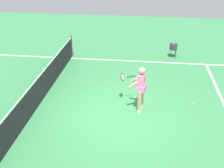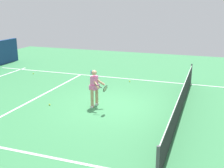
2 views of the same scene
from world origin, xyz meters
TOP-DOWN VIEW (x-y plane):
  - ground_plane at (0.00, 0.00)m, footprint 27.01×27.01m
  - sideline_right_marking at (4.52, 0.00)m, footprint 0.10×18.77m
  - court_net at (0.00, 2.88)m, footprint 9.71×0.08m
  - tennis_player at (0.28, -0.60)m, footprint 0.88×0.91m
  - tennis_ball_near at (0.83, -2.46)m, footprint 0.07×0.07m
  - ball_hopper at (5.25, -2.05)m, footprint 0.36×0.36m

SIDE VIEW (x-z plane):
  - ground_plane at x=0.00m, z-range 0.00..0.00m
  - sideline_right_marking at x=4.52m, z-range 0.00..0.01m
  - tennis_ball_near at x=0.83m, z-range 0.00..0.07m
  - court_net at x=0.00m, z-range -0.03..1.02m
  - ball_hopper at x=5.25m, z-range 0.17..0.92m
  - tennis_player at x=0.28m, z-range 0.07..1.62m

